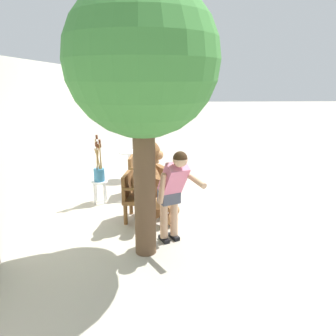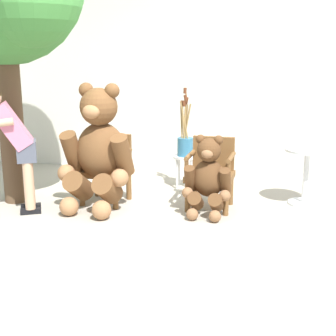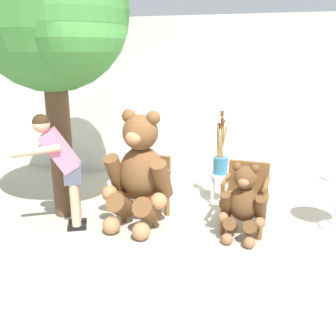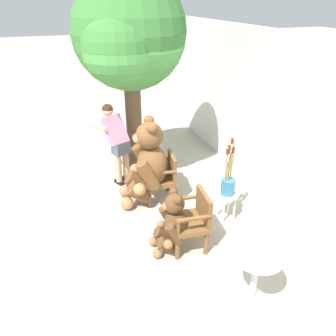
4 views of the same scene
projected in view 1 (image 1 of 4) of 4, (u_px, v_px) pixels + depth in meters
The scene contains 11 objects.
ground_plane at pixel (163, 205), 6.64m from camera, with size 60.00×60.00×0.00m, color #A8A091.
back_wall at pixel (36, 138), 6.17m from camera, with size 10.00×0.16×2.80m, color silver.
wooden_chair_left at pixel (136, 195), 5.86m from camera, with size 0.63×0.59×0.86m.
wooden_chair_right at pixel (139, 174), 7.14m from camera, with size 0.60×0.57×0.86m.
teddy_bear_large at pixel (150, 180), 5.78m from camera, with size 0.93×0.92×1.53m.
teddy_bear_small at pixel (153, 174), 7.14m from camera, with size 0.57×0.56×0.95m.
person_visitor at pixel (173, 188), 4.88m from camera, with size 0.71×0.69×1.51m.
white_stool at pixel (100, 186), 6.72m from camera, with size 0.34×0.34×0.46m.
brush_bucket at pixel (99, 171), 6.63m from camera, with size 0.22×0.22×0.95m.
round_side_table at pixel (129, 162), 8.26m from camera, with size 0.56×0.56×0.72m.
patio_tree at pixel (147, 66), 4.25m from camera, with size 2.09×1.99×3.71m.
Camera 1 is at (-6.20, 0.15, 2.49)m, focal length 35.00 mm.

